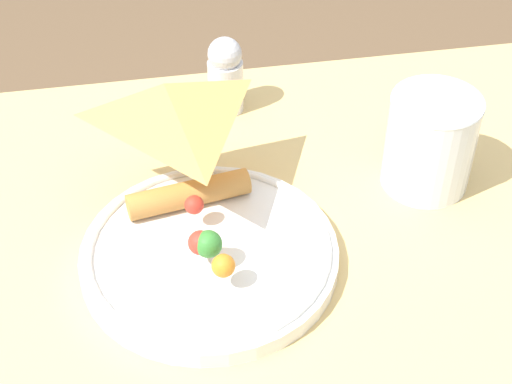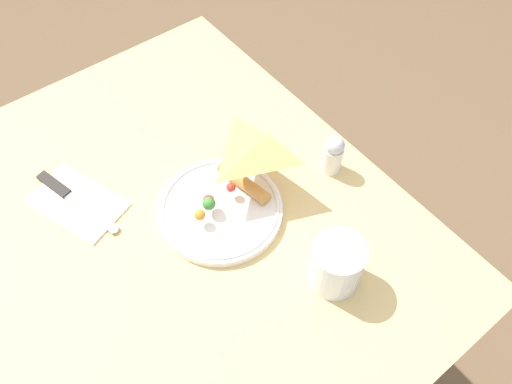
% 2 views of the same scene
% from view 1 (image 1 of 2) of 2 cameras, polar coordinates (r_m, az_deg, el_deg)
% --- Properties ---
extents(plate_pizza, '(0.22, 0.22, 0.05)m').
position_cam_1_polar(plate_pizza, '(0.67, -3.46, -4.15)').
color(plate_pizza, white).
rests_on(plate_pizza, dining_table).
extents(milk_glass, '(0.08, 0.08, 0.10)m').
position_cam_1_polar(milk_glass, '(0.75, 12.51, 3.31)').
color(milk_glass, white).
rests_on(milk_glass, dining_table).
extents(salt_shaker, '(0.04, 0.04, 0.09)m').
position_cam_1_polar(salt_shaker, '(0.83, -2.24, 8.51)').
color(salt_shaker, silver).
rests_on(salt_shaker, dining_table).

